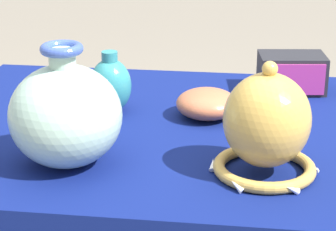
{
  "coord_description": "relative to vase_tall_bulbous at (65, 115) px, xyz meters",
  "views": [
    {
      "loc": [
        0.15,
        -1.29,
        1.24
      ],
      "look_at": [
        -0.0,
        -0.17,
        0.81
      ],
      "focal_mm": 70.0,
      "sensor_mm": 36.0,
      "label": 1
    }
  ],
  "objects": [
    {
      "name": "display_table",
      "position": [
        0.18,
        0.2,
        -0.17
      ],
      "size": [
        1.09,
        0.8,
        0.73
      ],
      "color": "brown",
      "rests_on": "ground_plane"
    },
    {
      "name": "vase_tall_bulbous",
      "position": [
        0.0,
        0.0,
        0.0
      ],
      "size": [
        0.21,
        0.21,
        0.23
      ],
      "color": "#A8CCB7",
      "rests_on": "display_table"
    },
    {
      "name": "vase_dome_bell",
      "position": [
        0.36,
        0.01,
        -0.01
      ],
      "size": [
        0.2,
        0.19,
        0.21
      ],
      "color": "gold",
      "rests_on": "display_table"
    },
    {
      "name": "mosaic_tile_box",
      "position": [
        0.43,
        0.49,
        -0.05
      ],
      "size": [
        0.17,
        0.13,
        0.09
      ],
      "rotation": [
        0.0,
        0.0,
        0.12
      ],
      "color": "#232328",
      "rests_on": "display_table"
    },
    {
      "name": "bowl_shallow_terracotta",
      "position": [
        0.24,
        0.28,
        -0.07
      ],
      "size": [
        0.14,
        0.14,
        0.06
      ],
      "primitive_type": "ellipsoid",
      "color": "#BC6642",
      "rests_on": "display_table"
    },
    {
      "name": "jar_round_teal",
      "position": [
        0.02,
        0.28,
        -0.03
      ],
      "size": [
        0.09,
        0.09,
        0.14
      ],
      "color": "teal",
      "rests_on": "display_table"
    }
  ]
}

